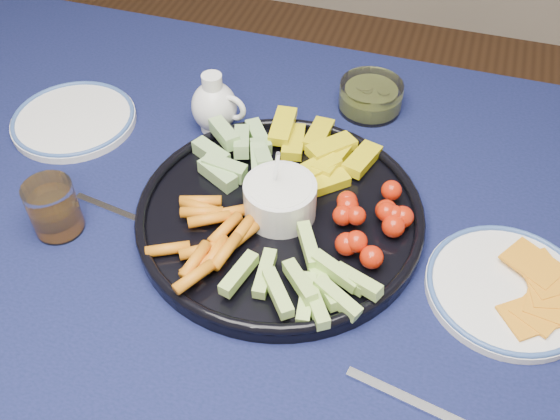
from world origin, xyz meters
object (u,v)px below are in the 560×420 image
(dining_table, at_px, (203,289))
(cheese_plate, at_px, (509,287))
(pickle_bowl, at_px, (370,98))
(side_plate_extra, at_px, (74,119))
(creamer_pitcher, at_px, (215,106))
(crudite_platter, at_px, (278,209))
(juice_tumbler, at_px, (55,211))

(dining_table, height_order, cheese_plate, cheese_plate)
(pickle_bowl, height_order, side_plate_extra, pickle_bowl)
(creamer_pitcher, bearing_deg, pickle_bowl, 29.28)
(crudite_platter, bearing_deg, dining_table, -136.60)
(cheese_plate, relative_size, juice_tumbler, 2.62)
(crudite_platter, distance_m, juice_tumbler, 0.30)
(creamer_pitcher, height_order, pickle_bowl, creamer_pitcher)
(creamer_pitcher, distance_m, juice_tumbler, 0.29)
(pickle_bowl, height_order, juice_tumbler, juice_tumbler)
(juice_tumbler, bearing_deg, dining_table, 6.34)
(dining_table, relative_size, side_plate_extra, 8.46)
(pickle_bowl, distance_m, side_plate_extra, 0.48)
(creamer_pitcher, bearing_deg, cheese_plate, -22.38)
(creamer_pitcher, height_order, cheese_plate, creamer_pitcher)
(dining_table, bearing_deg, side_plate_extra, 147.75)
(juice_tumbler, bearing_deg, cheese_plate, 7.20)
(dining_table, distance_m, pickle_bowl, 0.41)
(crudite_platter, distance_m, side_plate_extra, 0.39)
(juice_tumbler, height_order, side_plate_extra, juice_tumbler)
(dining_table, height_order, juice_tumbler, juice_tumbler)
(crudite_platter, relative_size, creamer_pitcher, 3.94)
(juice_tumbler, bearing_deg, side_plate_extra, 115.80)
(creamer_pitcher, bearing_deg, juice_tumbler, -114.95)
(dining_table, bearing_deg, crudite_platter, 43.40)
(side_plate_extra, bearing_deg, pickle_bowl, 22.49)
(creamer_pitcher, distance_m, pickle_bowl, 0.26)
(creamer_pitcher, distance_m, side_plate_extra, 0.23)
(cheese_plate, bearing_deg, dining_table, -172.39)
(pickle_bowl, xyz_separation_m, side_plate_extra, (-0.44, -0.18, -0.01))
(juice_tumbler, xyz_separation_m, side_plate_extra, (-0.10, 0.21, -0.03))
(creamer_pitcher, relative_size, cheese_plate, 0.49)
(dining_table, distance_m, crudite_platter, 0.16)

